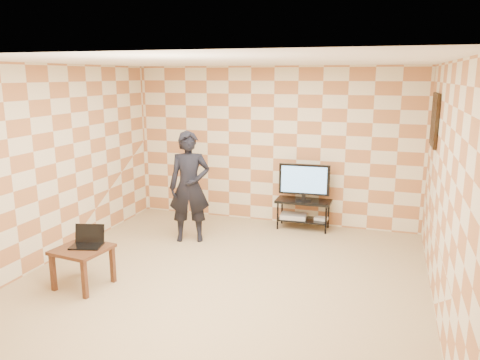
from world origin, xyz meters
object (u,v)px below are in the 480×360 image
(tv, at_px, (304,180))
(person, at_px, (190,187))
(tv_stand, at_px, (303,208))
(side_table, at_px, (82,255))

(tv, distance_m, person, 1.93)
(tv_stand, distance_m, person, 1.99)
(tv_stand, height_order, tv, tv)
(side_table, distance_m, person, 2.07)
(tv_stand, bearing_deg, tv, -93.42)
(tv_stand, distance_m, tv, 0.47)
(tv, distance_m, side_table, 3.74)
(tv_stand, bearing_deg, person, -145.53)
(side_table, bearing_deg, tv, 54.32)
(tv_stand, xyz_separation_m, tv, (-0.00, -0.00, 0.47))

